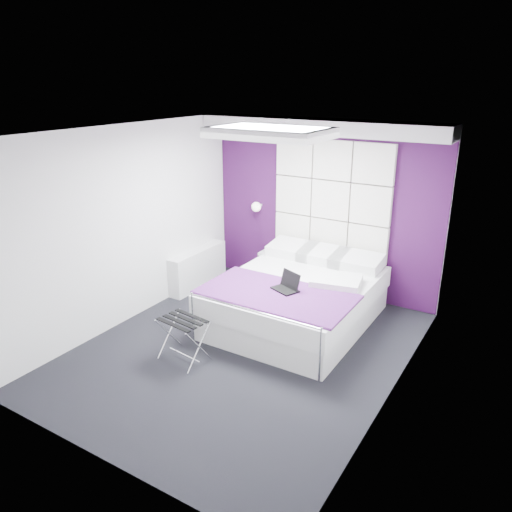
{
  "coord_description": "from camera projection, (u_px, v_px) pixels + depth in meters",
  "views": [
    {
      "loc": [
        2.92,
        -4.48,
        3.14
      ],
      "look_at": [
        -0.03,
        0.35,
        1.1
      ],
      "focal_mm": 35.0,
      "sensor_mm": 36.0,
      "label": 1
    }
  ],
  "objects": [
    {
      "name": "accent_wall",
      "position": [
        322.0,
        208.0,
        7.41
      ],
      "size": [
        3.58,
        0.02,
        2.58
      ],
      "primitive_type": "cube",
      "color": "#330D38",
      "rests_on": "wall_back"
    },
    {
      "name": "luggage_rack",
      "position": [
        184.0,
        340.0,
        5.8
      ],
      "size": [
        0.53,
        0.39,
        0.52
      ],
      "rotation": [
        0.0,
        0.0,
        -0.13
      ],
      "color": "silver",
      "rests_on": "floor"
    },
    {
      "name": "nightstand",
      "position": [
        274.0,
        254.0,
        7.9
      ],
      "size": [
        0.41,
        0.32,
        0.05
      ],
      "primitive_type": "cube",
      "color": "silver",
      "rests_on": "wall_back"
    },
    {
      "name": "headboard",
      "position": [
        330.0,
        219.0,
        7.34
      ],
      "size": [
        1.8,
        0.08,
        2.3
      ],
      "primitive_type": null,
      "color": "silver",
      "rests_on": "wall_back"
    },
    {
      "name": "wall_lamp",
      "position": [
        258.0,
        206.0,
        7.85
      ],
      "size": [
        0.15,
        0.15,
        0.15
      ],
      "primitive_type": "sphere",
      "color": "white",
      "rests_on": "wall_back"
    },
    {
      "name": "radiator",
      "position": [
        198.0,
        268.0,
        7.86
      ],
      "size": [
        0.22,
        1.2,
        0.6
      ],
      "primitive_type": "cube",
      "color": "silver",
      "rests_on": "floor"
    },
    {
      "name": "ceiling",
      "position": [
        241.0,
        132.0,
        5.21
      ],
      "size": [
        4.4,
        4.4,
        0.0
      ],
      "primitive_type": "plane",
      "rotation": [
        3.14,
        0.0,
        0.0
      ],
      "color": "white",
      "rests_on": "wall_back"
    },
    {
      "name": "skylight",
      "position": [
        270.0,
        132.0,
        5.71
      ],
      "size": [
        1.36,
        0.86,
        0.12
      ],
      "primitive_type": null,
      "color": "white",
      "rests_on": "ceiling"
    },
    {
      "name": "floor",
      "position": [
        244.0,
        350.0,
        6.09
      ],
      "size": [
        4.4,
        4.4,
        0.0
      ],
      "primitive_type": "plane",
      "color": "black",
      "rests_on": "ground"
    },
    {
      "name": "soffit",
      "position": [
        319.0,
        127.0,
        6.81
      ],
      "size": [
        3.58,
        0.5,
        0.2
      ],
      "primitive_type": "cube",
      "color": "silver",
      "rests_on": "wall_back"
    },
    {
      "name": "bed",
      "position": [
        297.0,
        299.0,
        6.68
      ],
      "size": [
        1.88,
        2.28,
        0.79
      ],
      "color": "silver",
      "rests_on": "floor"
    },
    {
      "name": "wall_back",
      "position": [
        323.0,
        208.0,
        7.42
      ],
      "size": [
        3.6,
        0.0,
        3.6
      ],
      "primitive_type": "plane",
      "rotation": [
        1.57,
        0.0,
        0.0
      ],
      "color": "silver",
      "rests_on": "floor"
    },
    {
      "name": "wall_right",
      "position": [
        400.0,
        281.0,
        4.77
      ],
      "size": [
        0.0,
        4.4,
        4.4
      ],
      "primitive_type": "plane",
      "rotation": [
        1.57,
        0.0,
        -1.57
      ],
      "color": "silver",
      "rests_on": "floor"
    },
    {
      "name": "laptop",
      "position": [
        287.0,
        285.0,
        6.2
      ],
      "size": [
        0.32,
        0.23,
        0.23
      ],
      "rotation": [
        0.0,
        0.0,
        -0.39
      ],
      "color": "black",
      "rests_on": "bed"
    },
    {
      "name": "wall_left",
      "position": [
        127.0,
        226.0,
        6.53
      ],
      "size": [
        0.0,
        4.4,
        4.4
      ],
      "primitive_type": "plane",
      "rotation": [
        1.57,
        0.0,
        1.57
      ],
      "color": "silver",
      "rests_on": "floor"
    }
  ]
}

